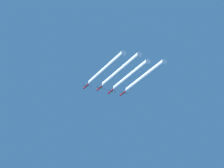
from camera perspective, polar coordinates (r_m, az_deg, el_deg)
The scene contains 8 objects.
jet_far_left at distance 410.21m, azimuth -2.33°, elevation -0.18°, with size 7.24×10.54×2.53m.
jet_inner_left at distance 413.27m, azimuth -1.12°, elevation -0.35°, with size 7.24×10.54×2.53m.
jet_center at distance 417.32m, azimuth -0.09°, elevation -0.65°, with size 7.24×10.54×2.53m.
jet_inner_right at distance 420.07m, azimuth 1.01°, elevation -0.84°, with size 7.24×10.54×2.53m.
smoke_trail_far_left at distance 386.15m, azimuth -0.57°, elevation 1.37°, with size 3.28×48.41×3.28m.
smoke_trail_inner_left at distance 388.84m, azimuth 0.75°, elevation 1.22°, with size 3.28×49.92×3.28m.
smoke_trail_center at distance 394.86m, azimuth 1.67°, elevation 0.76°, with size 3.28×45.48×3.28m.
smoke_trail_inner_right at distance 396.34m, azimuth 2.95°, elevation 0.66°, with size 3.28×49.23×3.28m.
Camera 1 is at (-163.93, -343.46, 1.28)m, focal length 101.36 mm.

